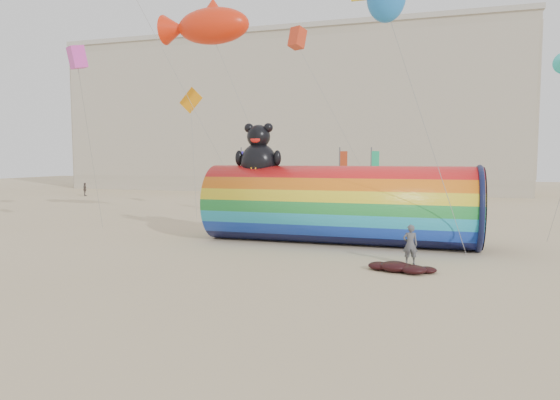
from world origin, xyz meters
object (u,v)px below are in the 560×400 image
(hotel_building, at_px, (289,115))
(kite_handler, at_px, (410,244))
(windsock_assembly, at_px, (338,203))
(fabric_bundle, at_px, (400,267))

(hotel_building, distance_m, kite_handler, 50.48)
(hotel_building, xyz_separation_m, kite_handler, (18.60, -45.96, -9.48))
(windsock_assembly, xyz_separation_m, fabric_bundle, (3.51, -5.67, -1.93))
(fabric_bundle, bearing_deg, hotel_building, 111.09)
(fabric_bundle, bearing_deg, windsock_assembly, 121.73)
(kite_handler, distance_m, fabric_bundle, 1.69)
(windsock_assembly, bearing_deg, fabric_bundle, -58.27)
(hotel_building, distance_m, windsock_assembly, 45.11)
(kite_handler, relative_size, fabric_bundle, 0.63)
(windsock_assembly, height_order, kite_handler, windsock_assembly)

